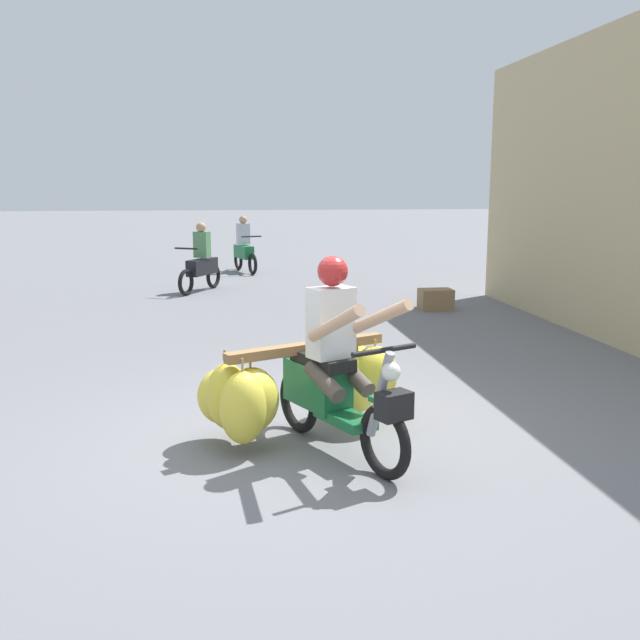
{
  "coord_description": "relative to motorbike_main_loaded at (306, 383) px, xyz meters",
  "views": [
    {
      "loc": [
        -0.67,
        -5.66,
        2.1
      ],
      "look_at": [
        0.23,
        0.66,
        0.9
      ],
      "focal_mm": 39.75,
      "sensor_mm": 36.0,
      "label": 1
    }
  ],
  "objects": [
    {
      "name": "motorbike_distant_ahead_right",
      "position": [
        -1.05,
        8.86,
        0.08
      ],
      "size": [
        0.89,
        1.46,
        1.4
      ],
      "color": "black",
      "rests_on": "ground"
    },
    {
      "name": "produce_crate",
      "position": [
        3.01,
        6.06,
        -0.31
      ],
      "size": [
        0.56,
        0.4,
        0.36
      ],
      "primitive_type": "cube",
      "color": "olive",
      "rests_on": "ground"
    },
    {
      "name": "motorbike_distant_ahead_left",
      "position": [
        -0.07,
        12.11,
        0.08
      ],
      "size": [
        0.66,
        1.58,
        1.4
      ],
      "color": "black",
      "rests_on": "ground"
    },
    {
      "name": "motorbike_main_loaded",
      "position": [
        0.0,
        0.0,
        0.0
      ],
      "size": [
        1.87,
        2.02,
        1.58
      ],
      "color": "black",
      "rests_on": "ground"
    },
    {
      "name": "ground_plane",
      "position": [
        -0.02,
        -0.01,
        -0.49
      ],
      "size": [
        120.0,
        120.0,
        0.0
      ],
      "primitive_type": "plane",
      "color": "slate"
    }
  ]
}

